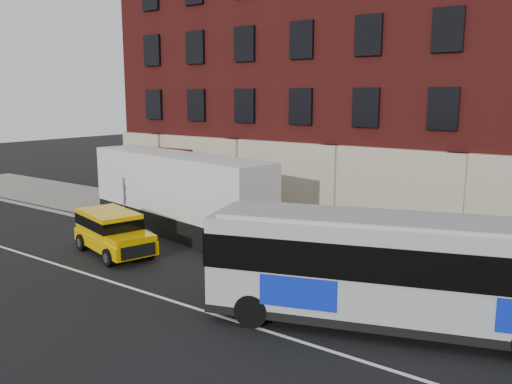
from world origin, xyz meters
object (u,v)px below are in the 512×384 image
Objects in this scene: sign_pole at (123,198)px; city_bus at (419,270)px; yellow_suv at (112,230)px; shipping_container at (178,194)px.

city_bus is (16.14, -3.15, 0.32)m from sign_pole.
shipping_container is (-0.18, 4.09, 0.87)m from yellow_suv.
city_bus is at bearing 0.83° from yellow_suv.
sign_pole is at bearing -166.32° from shipping_container.
sign_pole is at bearing 168.96° from city_bus.
sign_pole is 0.54× the size of yellow_suv.
sign_pole is 16.45m from city_bus.
shipping_container is (-13.05, 3.90, 0.09)m from city_bus.
city_bus reaches higher than sign_pole.
shipping_container reaches higher than sign_pole.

